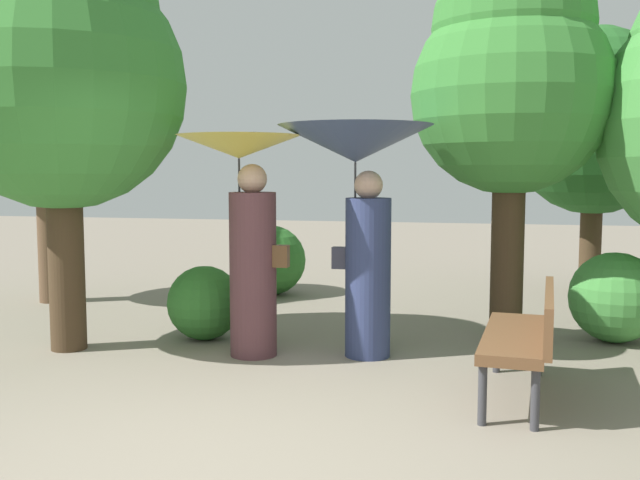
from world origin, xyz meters
TOP-DOWN VIEW (x-y plane):
  - ground_plane at (0.00, 0.00)m, footprint 40.00×40.00m
  - person_left at (-0.58, 2.47)m, footprint 1.14×1.14m
  - person_right at (0.43, 2.67)m, footprint 1.41×1.41m
  - park_bench at (1.86, 1.68)m, footprint 0.62×1.54m
  - tree_near_left at (-3.94, 4.49)m, footprint 1.95×1.95m
  - tree_near_right at (1.78, 3.68)m, footprint 2.00×2.00m
  - tree_mid_left at (-2.32, 2.29)m, footprint 2.33×2.33m
  - tree_far_back at (3.02, 6.80)m, footprint 2.20×2.20m
  - bush_path_left at (-1.29, 5.62)m, footprint 0.96×0.96m
  - bush_behind_bench at (-1.20, 2.95)m, footprint 0.75×0.75m
  - bush_far_side at (2.84, 3.74)m, footprint 0.90×0.90m

SIDE VIEW (x-z plane):
  - ground_plane at x=0.00m, z-range 0.00..0.00m
  - bush_behind_bench at x=-1.20m, z-range 0.00..0.75m
  - bush_far_side at x=2.84m, z-range 0.00..0.90m
  - bush_path_left at x=-1.29m, z-range 0.00..0.96m
  - park_bench at x=1.86m, z-range 0.10..0.93m
  - person_left at x=-0.58m, z-range 0.32..2.35m
  - person_right at x=0.43m, z-range 0.55..2.67m
  - tree_far_back at x=3.02m, z-range 0.55..4.22m
  - tree_near_left at x=-3.94m, z-range 0.67..4.47m
  - tree_near_right at x=1.78m, z-range 0.70..4.62m
  - tree_mid_left at x=-2.32m, z-range 0.66..4.76m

